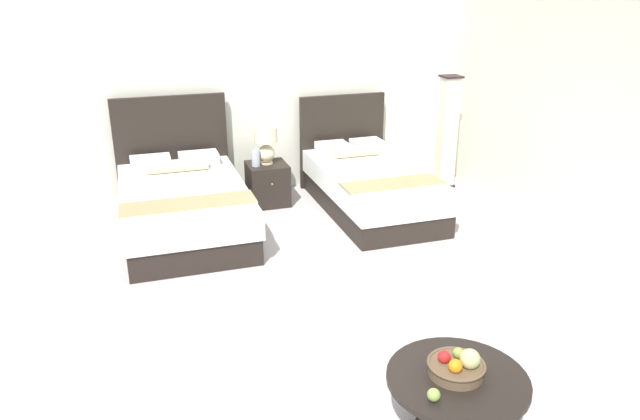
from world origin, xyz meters
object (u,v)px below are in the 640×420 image
object	(u,v)px
vase	(256,158)
loose_apple	(434,395)
bed_near_corner	(369,185)
table_lamp	(266,142)
nightstand	(268,184)
fruit_bowl	(457,366)
floor_lamp_corner	(447,132)
coffee_table	(456,391)
bed_near_window	(183,204)

from	to	relation	value
vase	loose_apple	size ratio (longest dim) A/B	2.67
bed_near_corner	table_lamp	bearing A→B (deg)	153.08
loose_apple	bed_near_corner	bearing A→B (deg)	72.96
table_lamp	vase	xyz separation A→B (m)	(-0.15, -0.06, -0.17)
nightstand	fruit_bowl	distance (m)	4.32
loose_apple	floor_lamp_corner	xyz separation A→B (m)	(2.50, 4.43, 0.30)
bed_near_corner	nightstand	size ratio (longest dim) A/B	4.21
bed_near_corner	nightstand	distance (m)	1.27
nightstand	vase	size ratio (longest dim) A/B	2.48
table_lamp	fruit_bowl	size ratio (longest dim) A/B	1.28
nightstand	vase	bearing A→B (deg)	-164.63
table_lamp	loose_apple	size ratio (longest dim) A/B	5.85
vase	coffee_table	size ratio (longest dim) A/B	0.24
bed_near_corner	floor_lamp_corner	size ratio (longest dim) A/B	1.46
fruit_bowl	floor_lamp_corner	bearing A→B (deg)	62.14
nightstand	floor_lamp_corner	xyz separation A→B (m)	(2.44, -0.05, 0.48)
bed_near_window	fruit_bowl	bearing A→B (deg)	-71.22
nightstand	table_lamp	size ratio (longest dim) A/B	1.13
nightstand	table_lamp	bearing A→B (deg)	90.00
bed_near_window	floor_lamp_corner	size ratio (longest dim) A/B	1.47
bed_near_corner	coffee_table	world-z (taller)	bed_near_corner
bed_near_corner	coffee_table	size ratio (longest dim) A/B	2.50
fruit_bowl	loose_apple	world-z (taller)	fruit_bowl
nightstand	coffee_table	size ratio (longest dim) A/B	0.59
fruit_bowl	loose_apple	distance (m)	0.31
table_lamp	coffee_table	bearing A→B (deg)	-87.59
fruit_bowl	bed_near_corner	bearing A→B (deg)	75.77
nightstand	fruit_bowl	xyz separation A→B (m)	(0.19, -4.31, 0.21)
bed_near_window	nightstand	distance (m)	1.22
nightstand	fruit_bowl	bearing A→B (deg)	-87.49
floor_lamp_corner	nightstand	bearing A→B (deg)	178.71
bed_near_corner	coffee_table	xyz separation A→B (m)	(-0.96, -3.78, -0.00)
bed_near_window	table_lamp	distance (m)	1.32
table_lamp	vase	distance (m)	0.23
bed_near_corner	nightstand	world-z (taller)	bed_near_corner
nightstand	vase	world-z (taller)	vase
nightstand	table_lamp	xyz separation A→B (m)	(0.00, 0.02, 0.53)
table_lamp	fruit_bowl	xyz separation A→B (m)	(0.19, -4.33, -0.32)
vase	fruit_bowl	bearing A→B (deg)	-85.52
table_lamp	nightstand	bearing A→B (deg)	-90.00
fruit_bowl	loose_apple	xyz separation A→B (m)	(-0.25, -0.17, -0.02)
nightstand	bed_near_corner	bearing A→B (deg)	-26.11
bed_near_corner	vase	xyz separation A→B (m)	(-1.29, 0.52, 0.32)
nightstand	coffee_table	world-z (taller)	nightstand
fruit_bowl	floor_lamp_corner	size ratio (longest dim) A/B	0.24
bed_near_corner	loose_apple	distance (m)	4.11
coffee_table	vase	bearing A→B (deg)	94.38
table_lamp	vase	world-z (taller)	table_lamp
table_lamp	floor_lamp_corner	world-z (taller)	floor_lamp_corner
loose_apple	floor_lamp_corner	distance (m)	5.09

